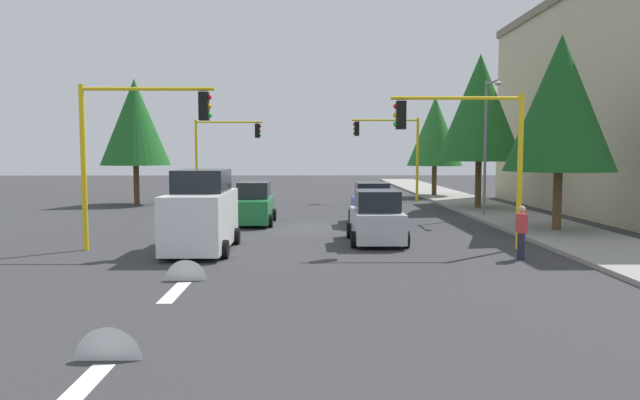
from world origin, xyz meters
TOP-DOWN VIEW (x-y plane):
  - ground_plane at (0.00, 0.00)m, footprint 120.00×120.00m
  - sidewalk_kerb at (-5.00, 10.50)m, footprint 80.00×4.00m
  - lane_arrow_near at (11.51, -3.00)m, footprint 2.40×1.10m
  - lane_arrow_mid at (17.51, -3.00)m, footprint 2.40×1.10m
  - apartment_block at (-6.92, 18.50)m, footprint 21.66×9.30m
  - traffic_signal_far_right at (-14.00, -5.68)m, footprint 0.36×4.59m
  - traffic_signal_far_left at (-14.00, 5.70)m, footprint 0.36×4.59m
  - traffic_signal_near_right at (6.00, -5.70)m, footprint 0.36×4.59m
  - traffic_signal_near_left at (6.00, 5.65)m, footprint 0.36×4.59m
  - street_lamp_curbside at (-3.61, 9.20)m, footprint 2.15×0.28m
  - tree_roadside_far at (-18.00, 9.50)m, footprint 4.11×4.11m
  - tree_roadside_near at (2.00, 10.50)m, footprint 4.47×4.47m
  - tree_opposite_side at (-12.00, -11.00)m, footprint 4.39×4.39m
  - tree_roadside_mid at (-8.00, 10.00)m, footprint 4.91×4.91m
  - delivery_van_white at (6.19, -3.46)m, footprint 4.80×2.22m
  - car_silver at (4.53, 2.71)m, footprint 3.84×2.06m
  - car_blue at (-1.14, 3.09)m, footprint 3.73×1.98m
  - car_green at (-1.49, -2.42)m, footprint 4.20×1.93m
  - pedestrian_crossing at (8.00, 6.90)m, footprint 0.40×0.24m

SIDE VIEW (x-z plane):
  - ground_plane at x=0.00m, z-range 0.00..0.00m
  - lane_arrow_near at x=11.51m, z-range -0.54..0.56m
  - lane_arrow_mid at x=17.51m, z-range -0.54..0.56m
  - sidewalk_kerb at x=-5.00m, z-range 0.00..0.15m
  - car_blue at x=-1.14m, z-range -0.09..1.88m
  - car_silver at x=4.53m, z-range -0.09..1.88m
  - car_green at x=-1.49m, z-range -0.09..1.88m
  - pedestrian_crossing at x=8.00m, z-range 0.06..1.76m
  - delivery_van_white at x=6.19m, z-range -0.11..2.67m
  - traffic_signal_near_left at x=6.00m, z-range 1.13..6.50m
  - traffic_signal_far_right at x=-14.00m, z-range 1.16..6.70m
  - traffic_signal_near_right at x=6.00m, z-range 1.18..6.84m
  - traffic_signal_far_left at x=-14.00m, z-range 1.18..6.86m
  - street_lamp_curbside at x=-3.61m, z-range 0.85..7.85m
  - tree_roadside_far at x=-18.00m, z-range 1.17..8.67m
  - tree_opposite_side at x=-12.00m, z-range 1.26..9.29m
  - tree_roadside_near at x=2.00m, z-range 1.28..9.46m
  - tree_roadside_mid at x=-8.00m, z-range 1.42..10.42m
  - apartment_block at x=-6.92m, z-range 0.01..12.17m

